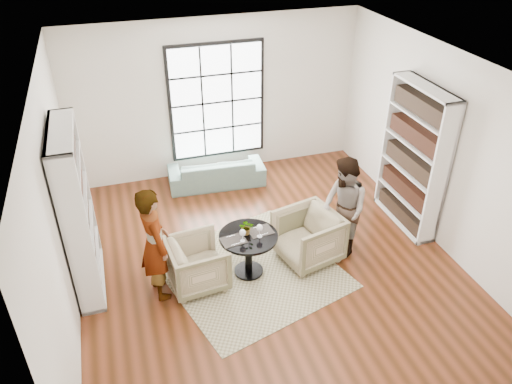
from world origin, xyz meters
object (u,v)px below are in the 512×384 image
object	(u,v)px
pedestal_table	(248,246)
armchair_left	(198,264)
sofa	(216,171)
wine_glass_right	(260,228)
armchair_right	(308,237)
person_left	(155,244)
wine_glass_left	(243,233)
person_right	(344,208)
flower_centerpiece	(247,227)

from	to	relation	value
pedestal_table	armchair_left	distance (m)	0.77
sofa	wine_glass_right	bearing A→B (deg)	93.76
armchair_left	armchair_right	size ratio (longest dim) A/B	0.92
person_left	wine_glass_left	xyz separation A→B (m)	(1.19, -0.09, -0.03)
armchair_right	person_right	distance (m)	0.69
pedestal_table	flower_centerpiece	xyz separation A→B (m)	(-0.01, 0.05, 0.30)
person_right	sofa	bearing A→B (deg)	-152.68
pedestal_table	wine_glass_right	bearing A→B (deg)	-27.57
armchair_left	flower_centerpiece	bearing A→B (deg)	-90.46
person_right	wine_glass_left	bearing A→B (deg)	-84.38
sofa	flower_centerpiece	size ratio (longest dim) A/B	7.97
pedestal_table	wine_glass_left	bearing A→B (deg)	-137.04
wine_glass_left	flower_centerpiece	world-z (taller)	flower_centerpiece
wine_glass_right	armchair_left	bearing A→B (deg)	176.44
pedestal_table	wine_glass_left	world-z (taller)	wine_glass_left
armchair_right	person_right	world-z (taller)	person_right
wine_glass_left	armchair_left	bearing A→B (deg)	172.20
person_left	wine_glass_right	xyz separation A→B (m)	(1.45, -0.06, -0.02)
armchair_right	person_left	bearing A→B (deg)	-101.48
armchair_right	person_left	xyz separation A→B (m)	(-2.26, -0.07, 0.45)
armchair_left	wine_glass_right	distance (m)	1.01
armchair_right	wine_glass_left	xyz separation A→B (m)	(-1.07, -0.16, 0.42)
pedestal_table	person_right	size ratio (longest dim) A/B	0.52
pedestal_table	armchair_right	bearing A→B (deg)	3.33
pedestal_table	armchair_right	xyz separation A→B (m)	(0.95, 0.06, -0.10)
sofa	person_right	world-z (taller)	person_right
wine_glass_right	flower_centerpiece	distance (m)	0.20
armchair_left	person_right	world-z (taller)	person_right
armchair_right	person_left	size ratio (longest dim) A/B	0.52
person_left	wine_glass_left	bearing A→B (deg)	-105.37
armchair_left	person_right	distance (m)	2.30
pedestal_table	sofa	distance (m)	2.66
pedestal_table	sofa	world-z (taller)	pedestal_table
armchair_left	sofa	bearing A→B (deg)	-24.21
wine_glass_left	flower_centerpiece	xyz separation A→B (m)	(0.10, 0.15, -0.03)
person_left	person_right	world-z (taller)	person_left
armchair_left	wine_glass_left	distance (m)	0.79
sofa	armchair_right	world-z (taller)	armchair_right
wine_glass_left	flower_centerpiece	distance (m)	0.19
sofa	person_right	size ratio (longest dim) A/B	1.11
armchair_right	person_right	bearing A→B (deg)	76.64
armchair_right	flower_centerpiece	size ratio (longest dim) A/B	3.86
pedestal_table	person_right	distance (m)	1.53
armchair_left	wine_glass_left	world-z (taller)	wine_glass_left
wine_glass_left	sofa	bearing A→B (deg)	84.41
armchair_right	armchair_left	bearing A→B (deg)	-100.88
pedestal_table	wine_glass_left	xyz separation A→B (m)	(-0.11, -0.11, 0.33)
person_right	wine_glass_left	size ratio (longest dim) A/B	8.15
sofa	person_left	distance (m)	3.10
person_left	person_right	distance (m)	2.81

